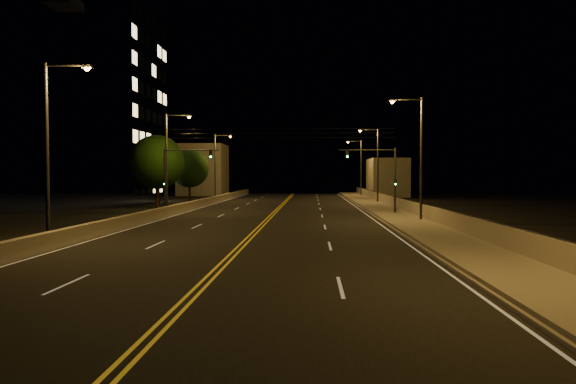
{
  "coord_description": "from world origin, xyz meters",
  "views": [
    {
      "loc": [
        3.56,
        -13.92,
        3.62
      ],
      "look_at": [
        2.0,
        18.0,
        2.5
      ],
      "focal_mm": 30.0,
      "sensor_mm": 36.0,
      "label": 1
    }
  ],
  "objects_px": {
    "streetlight_2": "(376,161)",
    "building_tower": "(64,105)",
    "tree_2": "(189,168)",
    "streetlight_6": "(217,163)",
    "streetlight_1": "(418,151)",
    "streetlight_3": "(359,164)",
    "tree_1": "(158,169)",
    "traffic_signal_right": "(384,173)",
    "traffic_signal_left": "(176,173)",
    "tree_0": "(157,162)",
    "streetlight_4": "(52,140)",
    "streetlight_5": "(169,156)"
  },
  "relations": [
    {
      "from": "streetlight_2",
      "to": "tree_0",
      "type": "xyz_separation_m",
      "value": [
        -24.8,
        -8.69,
        -0.4
      ]
    },
    {
      "from": "streetlight_3",
      "to": "building_tower",
      "type": "bearing_deg",
      "value": -158.49
    },
    {
      "from": "building_tower",
      "to": "streetlight_5",
      "type": "bearing_deg",
      "value": -43.45
    },
    {
      "from": "traffic_signal_left",
      "to": "building_tower",
      "type": "distance_m",
      "value": 31.24
    },
    {
      "from": "streetlight_1",
      "to": "building_tower",
      "type": "distance_m",
      "value": 50.46
    },
    {
      "from": "streetlight_3",
      "to": "building_tower",
      "type": "relative_size",
      "value": 0.34
    },
    {
      "from": "tree_2",
      "to": "streetlight_4",
      "type": "bearing_deg",
      "value": -85.25
    },
    {
      "from": "streetlight_5",
      "to": "tree_0",
      "type": "xyz_separation_m",
      "value": [
        -3.34,
        6.54,
        -0.4
      ]
    },
    {
      "from": "building_tower",
      "to": "tree_2",
      "type": "bearing_deg",
      "value": 6.41
    },
    {
      "from": "streetlight_2",
      "to": "tree_1",
      "type": "xyz_separation_m",
      "value": [
        -27.42,
        -0.16,
        -0.98
      ]
    },
    {
      "from": "tree_1",
      "to": "building_tower",
      "type": "bearing_deg",
      "value": 164.33
    },
    {
      "from": "streetlight_3",
      "to": "tree_1",
      "type": "xyz_separation_m",
      "value": [
        -27.42,
        -20.34,
        -0.98
      ]
    },
    {
      "from": "streetlight_2",
      "to": "streetlight_3",
      "type": "xyz_separation_m",
      "value": [
        0.0,
        20.18,
        0.0
      ]
    },
    {
      "from": "tree_1",
      "to": "traffic_signal_right",
      "type": "bearing_deg",
      "value": -33.24
    },
    {
      "from": "streetlight_4",
      "to": "building_tower",
      "type": "bearing_deg",
      "value": 116.86
    },
    {
      "from": "streetlight_1",
      "to": "traffic_signal_left",
      "type": "height_order",
      "value": "streetlight_1"
    },
    {
      "from": "streetlight_3",
      "to": "streetlight_2",
      "type": "bearing_deg",
      "value": -90.0
    },
    {
      "from": "streetlight_1",
      "to": "traffic_signal_right",
      "type": "height_order",
      "value": "streetlight_1"
    },
    {
      "from": "tree_2",
      "to": "streetlight_6",
      "type": "bearing_deg",
      "value": 31.59
    },
    {
      "from": "tree_0",
      "to": "traffic_signal_left",
      "type": "bearing_deg",
      "value": -62.06
    },
    {
      "from": "streetlight_4",
      "to": "traffic_signal_left",
      "type": "bearing_deg",
      "value": 86.55
    },
    {
      "from": "streetlight_4",
      "to": "streetlight_6",
      "type": "relative_size",
      "value": 1.0
    },
    {
      "from": "tree_1",
      "to": "tree_2",
      "type": "bearing_deg",
      "value": 66.72
    },
    {
      "from": "streetlight_1",
      "to": "building_tower",
      "type": "xyz_separation_m",
      "value": [
        -41.56,
        27.56,
        7.74
      ]
    },
    {
      "from": "streetlight_4",
      "to": "streetlight_6",
      "type": "distance_m",
      "value": 43.68
    },
    {
      "from": "traffic_signal_left",
      "to": "tree_0",
      "type": "height_order",
      "value": "tree_0"
    },
    {
      "from": "streetlight_1",
      "to": "streetlight_4",
      "type": "height_order",
      "value": "same"
    },
    {
      "from": "streetlight_5",
      "to": "streetlight_1",
      "type": "bearing_deg",
      "value": -21.66
    },
    {
      "from": "streetlight_5",
      "to": "tree_0",
      "type": "relative_size",
      "value": 1.18
    },
    {
      "from": "tree_0",
      "to": "tree_2",
      "type": "height_order",
      "value": "tree_0"
    },
    {
      "from": "streetlight_2",
      "to": "traffic_signal_left",
      "type": "xyz_separation_m",
      "value": [
        -20.33,
        -17.13,
        -1.59
      ]
    },
    {
      "from": "tree_2",
      "to": "traffic_signal_right",
      "type": "bearing_deg",
      "value": -44.28
    },
    {
      "from": "traffic_signal_right",
      "to": "traffic_signal_left",
      "type": "xyz_separation_m",
      "value": [
        -18.79,
        0.0,
        0.0
      ]
    },
    {
      "from": "streetlight_3",
      "to": "traffic_signal_right",
      "type": "height_order",
      "value": "streetlight_3"
    },
    {
      "from": "streetlight_1",
      "to": "tree_0",
      "type": "bearing_deg",
      "value": 148.72
    },
    {
      "from": "streetlight_2",
      "to": "building_tower",
      "type": "relative_size",
      "value": 0.34
    },
    {
      "from": "streetlight_6",
      "to": "tree_1",
      "type": "relative_size",
      "value": 1.34
    },
    {
      "from": "tree_0",
      "to": "tree_2",
      "type": "xyz_separation_m",
      "value": [
        -0.11,
        14.36,
        -0.45
      ]
    },
    {
      "from": "streetlight_4",
      "to": "tree_1",
      "type": "bearing_deg",
      "value": 99.47
    },
    {
      "from": "streetlight_3",
      "to": "tree_2",
      "type": "distance_m",
      "value": 28.84
    },
    {
      "from": "traffic_signal_right",
      "to": "building_tower",
      "type": "distance_m",
      "value": 46.12
    },
    {
      "from": "streetlight_6",
      "to": "tree_1",
      "type": "height_order",
      "value": "streetlight_6"
    },
    {
      "from": "streetlight_6",
      "to": "tree_2",
      "type": "relative_size",
      "value": 1.3
    },
    {
      "from": "streetlight_2",
      "to": "streetlight_5",
      "type": "bearing_deg",
      "value": -144.62
    },
    {
      "from": "streetlight_6",
      "to": "building_tower",
      "type": "relative_size",
      "value": 0.34
    },
    {
      "from": "tree_0",
      "to": "streetlight_4",
      "type": "bearing_deg",
      "value": -83.0
    },
    {
      "from": "streetlight_1",
      "to": "streetlight_4",
      "type": "distance_m",
      "value": 24.65
    },
    {
      "from": "streetlight_1",
      "to": "streetlight_2",
      "type": "xyz_separation_m",
      "value": [
        0.0,
        23.76,
        0.0
      ]
    },
    {
      "from": "building_tower",
      "to": "traffic_signal_right",
      "type": "bearing_deg",
      "value": -27.61
    },
    {
      "from": "streetlight_5",
      "to": "traffic_signal_right",
      "type": "xyz_separation_m",
      "value": [
        19.93,
        -1.89,
        -1.59
      ]
    }
  ]
}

